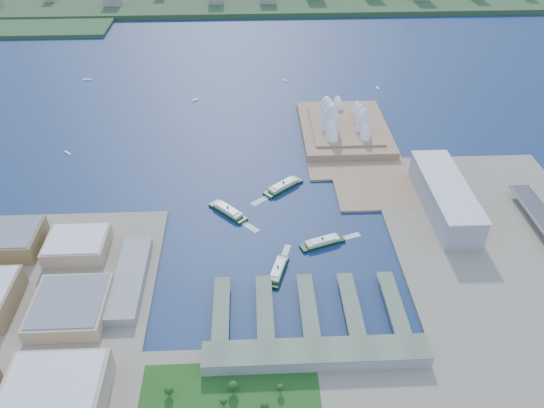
{
  "coord_description": "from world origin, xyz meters",
  "views": [
    {
      "loc": [
        -37.14,
        -429.54,
        391.48
      ],
      "look_at": [
        -13.86,
        78.29,
        18.0
      ],
      "focal_mm": 35.0,
      "sensor_mm": 36.0,
      "label": 1
    }
  ],
  "objects_px": {
    "toaster_building": "(445,197)",
    "ferry_a": "(228,210)",
    "opera_house": "(345,114)",
    "ferry_b": "(283,185)",
    "ferry_d": "(322,241)",
    "ferry_c": "(278,269)"
  },
  "relations": [
    {
      "from": "ferry_a",
      "to": "ferry_d",
      "type": "distance_m",
      "value": 125.05
    },
    {
      "from": "opera_house",
      "to": "ferry_c",
      "type": "bearing_deg",
      "value": -111.33
    },
    {
      "from": "ferry_c",
      "to": "ferry_d",
      "type": "height_order",
      "value": "ferry_d"
    },
    {
      "from": "opera_house",
      "to": "ferry_b",
      "type": "height_order",
      "value": "opera_house"
    },
    {
      "from": "ferry_b",
      "to": "opera_house",
      "type": "bearing_deg",
      "value": 104.58
    },
    {
      "from": "ferry_c",
      "to": "ferry_d",
      "type": "xyz_separation_m",
      "value": [
        52.73,
        43.58,
        0.21
      ]
    },
    {
      "from": "toaster_building",
      "to": "ferry_b",
      "type": "distance_m",
      "value": 200.19
    },
    {
      "from": "toaster_building",
      "to": "ferry_d",
      "type": "bearing_deg",
      "value": -159.9
    },
    {
      "from": "ferry_a",
      "to": "ferry_d",
      "type": "height_order",
      "value": "ferry_a"
    },
    {
      "from": "opera_house",
      "to": "ferry_d",
      "type": "bearing_deg",
      "value": -104.1
    },
    {
      "from": "ferry_a",
      "to": "ferry_d",
      "type": "bearing_deg",
      "value": -73.99
    },
    {
      "from": "opera_house",
      "to": "toaster_building",
      "type": "height_order",
      "value": "opera_house"
    },
    {
      "from": "opera_house",
      "to": "toaster_building",
      "type": "bearing_deg",
      "value": -65.77
    },
    {
      "from": "opera_house",
      "to": "ferry_b",
      "type": "distance_m",
      "value": 177.56
    },
    {
      "from": "opera_house",
      "to": "ferry_d",
      "type": "xyz_separation_m",
      "value": [
        -64.44,
        -256.52,
        -27.06
      ]
    },
    {
      "from": "ferry_a",
      "to": "ferry_b",
      "type": "relative_size",
      "value": 0.96
    },
    {
      "from": "opera_house",
      "to": "ferry_a",
      "type": "distance_m",
      "value": 260.35
    },
    {
      "from": "toaster_building",
      "to": "ferry_b",
      "type": "height_order",
      "value": "toaster_building"
    },
    {
      "from": "ferry_a",
      "to": "ferry_d",
      "type": "xyz_separation_m",
      "value": [
        107.89,
        -63.22,
        -0.34
      ]
    },
    {
      "from": "toaster_building",
      "to": "ferry_d",
      "type": "distance_m",
      "value": 165.19
    },
    {
      "from": "ferry_c",
      "to": "ferry_b",
      "type": "bearing_deg",
      "value": -77.89
    },
    {
      "from": "toaster_building",
      "to": "ferry_a",
      "type": "height_order",
      "value": "toaster_building"
    }
  ]
}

